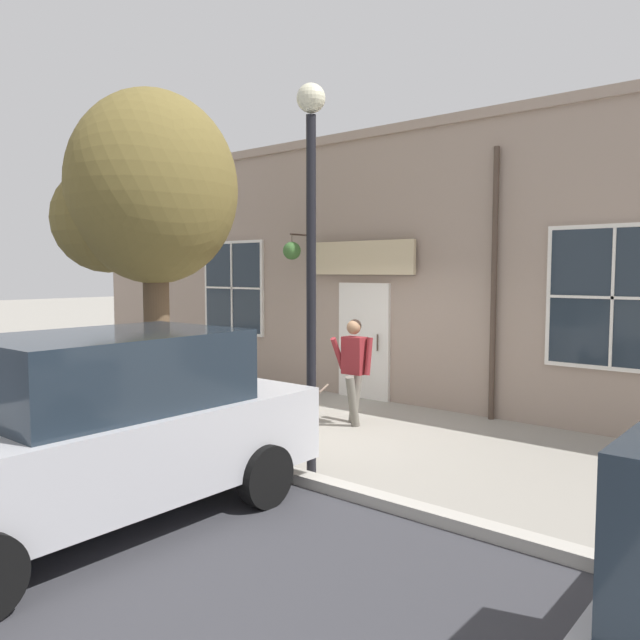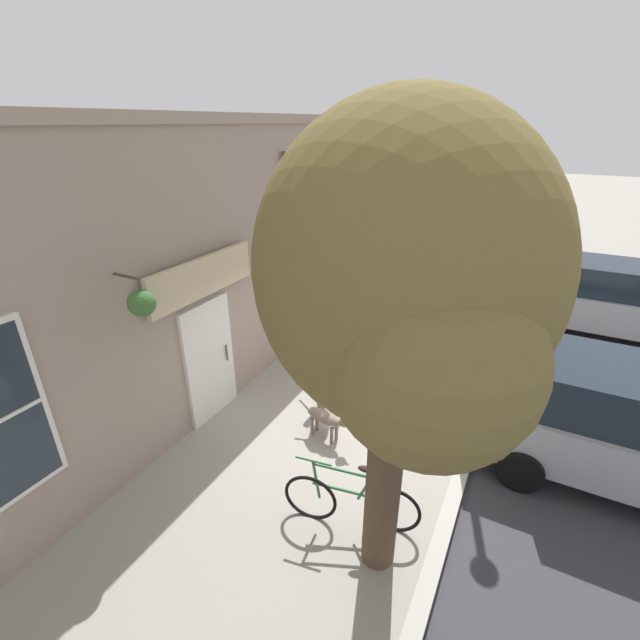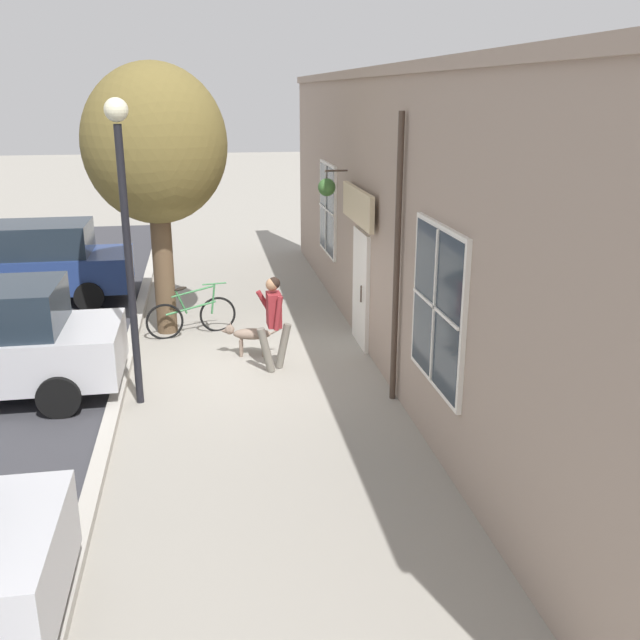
{
  "view_description": "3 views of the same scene",
  "coord_description": "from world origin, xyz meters",
  "px_view_note": "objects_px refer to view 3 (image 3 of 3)",
  "views": [
    {
      "loc": [
        6.97,
        5.81,
        2.32
      ],
      "look_at": [
        -0.72,
        -0.61,
        1.53
      ],
      "focal_mm": 35.0,
      "sensor_mm": 36.0,
      "label": 1
    },
    {
      "loc": [
        2.36,
        -5.43,
        4.7
      ],
      "look_at": [
        -1.02,
        1.01,
        1.31
      ],
      "focal_mm": 24.0,
      "sensor_mm": 36.0,
      "label": 2
    },
    {
      "loc": [
        0.58,
        11.34,
        4.43
      ],
      "look_at": [
        -1.01,
        1.66,
        1.29
      ],
      "focal_mm": 40.0,
      "sensor_mm": 36.0,
      "label": 3
    }
  ],
  "objects_px": {
    "pedestrian_walking": "(274,316)",
    "street_lamp": "(124,209)",
    "leaning_bicycle": "(192,316)",
    "street_tree_by_curb": "(151,151)",
    "parked_car_nearest_curb": "(32,263)",
    "dog_on_leash": "(249,335)"
  },
  "relations": [
    {
      "from": "dog_on_leash",
      "to": "leaning_bicycle",
      "type": "relative_size",
      "value": 0.63
    },
    {
      "from": "street_lamp",
      "to": "pedestrian_walking",
      "type": "bearing_deg",
      "value": -155.27
    },
    {
      "from": "pedestrian_walking",
      "to": "street_tree_by_curb",
      "type": "xyz_separation_m",
      "value": [
        1.94,
        -2.44,
        2.47
      ]
    },
    {
      "from": "parked_car_nearest_curb",
      "to": "street_lamp",
      "type": "xyz_separation_m",
      "value": [
        -2.67,
        5.86,
        2.02
      ]
    },
    {
      "from": "dog_on_leash",
      "to": "parked_car_nearest_curb",
      "type": "height_order",
      "value": "parked_car_nearest_curb"
    },
    {
      "from": "leaning_bicycle",
      "to": "street_lamp",
      "type": "distance_m",
      "value": 4.02
    },
    {
      "from": "pedestrian_walking",
      "to": "street_lamp",
      "type": "xyz_separation_m",
      "value": [
        2.13,
        0.98,
        1.95
      ]
    },
    {
      "from": "street_tree_by_curb",
      "to": "parked_car_nearest_curb",
      "type": "distance_m",
      "value": 4.54
    },
    {
      "from": "leaning_bicycle",
      "to": "parked_car_nearest_curb",
      "type": "xyz_separation_m",
      "value": [
        3.43,
        -2.82,
        0.5
      ]
    },
    {
      "from": "pedestrian_walking",
      "to": "street_tree_by_curb",
      "type": "relative_size",
      "value": 0.32
    },
    {
      "from": "dog_on_leash",
      "to": "pedestrian_walking",
      "type": "bearing_deg",
      "value": 116.69
    },
    {
      "from": "dog_on_leash",
      "to": "street_lamp",
      "type": "relative_size",
      "value": 0.24
    },
    {
      "from": "pedestrian_walking",
      "to": "parked_car_nearest_curb",
      "type": "relative_size",
      "value": 0.37
    },
    {
      "from": "dog_on_leash",
      "to": "leaning_bicycle",
      "type": "bearing_deg",
      "value": -52.89
    },
    {
      "from": "pedestrian_walking",
      "to": "parked_car_nearest_curb",
      "type": "distance_m",
      "value": 6.85
    },
    {
      "from": "leaning_bicycle",
      "to": "pedestrian_walking",
      "type": "bearing_deg",
      "value": 123.61
    },
    {
      "from": "street_tree_by_curb",
      "to": "pedestrian_walking",
      "type": "bearing_deg",
      "value": 128.46
    },
    {
      "from": "street_tree_by_curb",
      "to": "parked_car_nearest_curb",
      "type": "relative_size",
      "value": 1.15
    },
    {
      "from": "pedestrian_walking",
      "to": "street_lamp",
      "type": "relative_size",
      "value": 0.37
    },
    {
      "from": "street_tree_by_curb",
      "to": "street_lamp",
      "type": "xyz_separation_m",
      "value": [
        0.19,
        3.42,
        -0.52
      ]
    },
    {
      "from": "pedestrian_walking",
      "to": "street_tree_by_curb",
      "type": "distance_m",
      "value": 3.97
    },
    {
      "from": "leaning_bicycle",
      "to": "parked_car_nearest_curb",
      "type": "distance_m",
      "value": 4.47
    }
  ]
}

